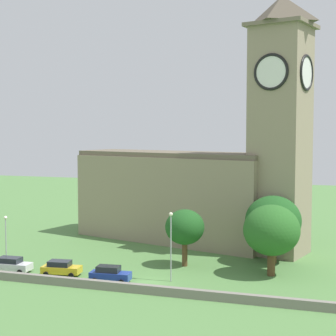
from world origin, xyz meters
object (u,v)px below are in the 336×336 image
church (203,176)px  car_yellow (61,268)px  tree_riverside_east (272,230)px  car_blue (110,274)px  car_white (11,265)px  tree_riverside_west (273,221)px  streetlamp_west_mid (171,236)px  tree_by_tower (185,227)px  streetlamp_west_end (6,232)px

church → car_yellow: 26.56m
church → tree_riverside_east: size_ratio=4.49×
car_yellow → car_blue: 6.71m
church → tree_riverside_east: church is taller
church → car_white: church is taller
church → tree_riverside_west: 14.96m
church → tree_riverside_west: church is taller
tree_riverside_east → tree_riverside_west: bearing=95.1°
streetlamp_west_mid → church: bearing=94.1°
tree_by_tower → tree_riverside_east: size_ratio=0.86×
tree_riverside_east → streetlamp_west_end: bearing=-170.4°
car_yellow → car_blue: (6.64, -0.96, 0.06)m
tree_by_tower → car_blue: bearing=-121.7°
car_yellow → tree_riverside_east: bearing=17.8°
tree_riverside_east → tree_by_tower: bearing=174.1°
tree_riverside_west → car_white: bearing=-154.4°
car_white → streetlamp_west_mid: bearing=6.0°
streetlamp_west_end → tree_riverside_west: (31.70, 11.49, 1.17)m
tree_by_tower → streetlamp_west_mid: bearing=-86.7°
car_blue → tree_riverside_east: (16.76, 8.45, 4.38)m
tree_riverside_east → tree_riverside_west: tree_riverside_west is taller
car_blue → streetlamp_west_end: streetlamp_west_end is taller
car_yellow → tree_riverside_west: 26.96m
car_yellow → streetlamp_west_end: bearing=166.9°
car_white → tree_by_tower: size_ratio=0.68×
car_yellow → tree_riverside_east: (23.40, 7.50, 4.45)m
streetlamp_west_end → streetlamp_west_mid: 21.85m
car_white → streetlamp_west_end: (-2.40, 2.53, 3.36)m
tree_riverside_west → church: bearing=143.0°
streetlamp_west_end → car_white: bearing=-46.5°
church → streetlamp_west_end: bearing=-135.4°
church → car_white: 30.26m
car_white → car_yellow: 6.46m
car_blue → tree_by_tower: (5.93, 9.58, 3.94)m
car_white → car_blue: (13.09, -0.49, 0.05)m
car_white → car_blue: car_blue is taller
streetlamp_west_end → car_yellow: bearing=-13.1°
streetlamp_west_mid → tree_by_tower: bearing=93.3°
car_white → streetlamp_west_end: 4.84m
church → tree_riverside_west: (11.36, -8.54, -4.68)m
tree_by_tower → tree_riverside_west: size_ratio=0.82×
car_blue → tree_by_tower: 11.94m
car_yellow → tree_by_tower: 15.76m
car_yellow → streetlamp_west_end: size_ratio=0.75×
car_blue → car_white: bearing=177.9°
streetlamp_west_mid → tree_riverside_east: tree_riverside_east is taller
tree_riverside_west → car_yellow: bearing=-149.3°
streetlamp_west_end → tree_riverside_west: size_ratio=0.72×
car_blue → streetlamp_west_mid: streetlamp_west_mid is taller
church → car_blue: (-4.86, -23.05, -9.17)m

